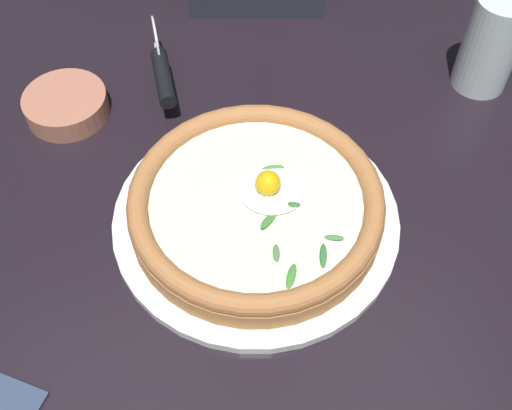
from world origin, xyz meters
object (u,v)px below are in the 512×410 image
Objects in this scene: pizza at (256,204)px; side_bowl at (66,105)px; pizza_cutter at (161,68)px; drinking_glass at (489,49)px.

pizza reaches higher than side_bowl.
pizza is 1.85× the size of pizza_cutter.
drinking_glass is (0.33, 0.21, 0.02)m from pizza.
pizza is 2.14× the size of drinking_glass.
pizza_cutter reaches higher than pizza.
pizza is at bearing -147.80° from drinking_glass.
side_bowl is at bearing -179.18° from drinking_glass.
pizza is 0.39m from drinking_glass.
pizza is at bearing -40.57° from side_bowl.
pizza_cutter is (0.13, 0.04, 0.02)m from side_bowl.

